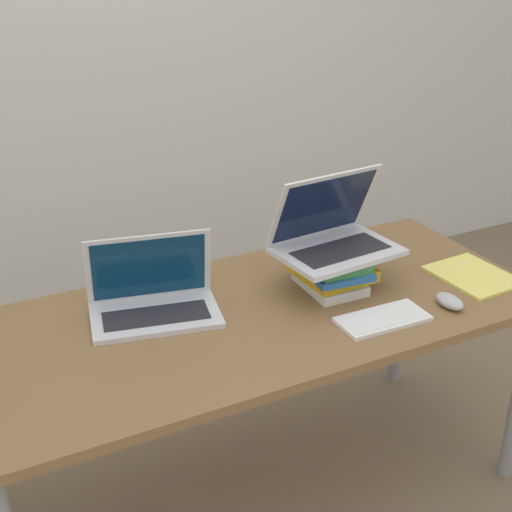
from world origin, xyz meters
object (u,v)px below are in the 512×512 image
Objects in this scene: laptop_on_books at (333,236)px; notepad at (473,276)px; wireless_keyboard at (383,319)px; mouse at (450,301)px; laptop_left at (153,299)px; book_stack at (330,269)px.

laptop_on_books is 1.39× the size of notepad.
mouse reaches higher than wireless_keyboard.
laptop_left is 1.48× the size of notepad.
laptop_left is at bearing 149.11° from wireless_keyboard.
wireless_keyboard is (0.57, -0.34, -0.04)m from laptop_left.
mouse is (0.23, -0.02, 0.01)m from wireless_keyboard.
laptop_left reaches higher than wireless_keyboard.
wireless_keyboard is at bearing -167.49° from notepad.
book_stack is 0.37m from mouse.
book_stack is at bearing -9.26° from laptop_left.
laptop_on_books is at bearing 92.17° from wireless_keyboard.
laptop_left reaches higher than mouse.
wireless_keyboard is at bearing 174.49° from mouse.
book_stack reaches higher than wireless_keyboard.
mouse is at bearing -50.16° from laptop_on_books.
mouse is (0.80, -0.37, -0.03)m from laptop_left.
laptop_on_books is 3.71× the size of mouse.
laptop_on_books is at bearing -8.05° from laptop_left.
laptop_left is 0.67m from wireless_keyboard.
wireless_keyboard reaches higher than notepad.
mouse is at bearing -47.90° from book_stack.
laptop_on_books is at bearing 159.19° from notepad.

